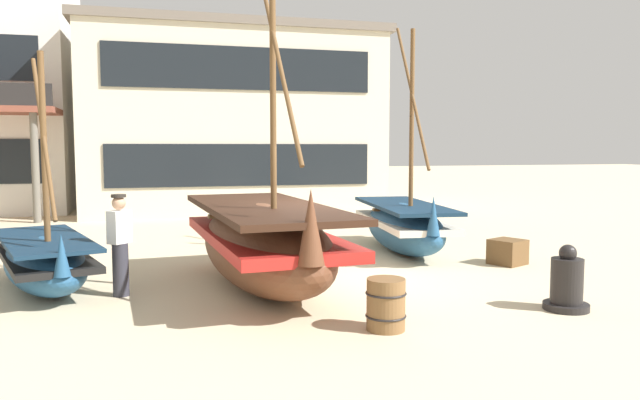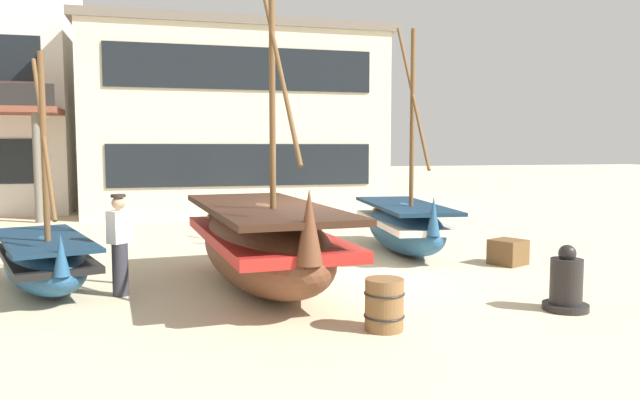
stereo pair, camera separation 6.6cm
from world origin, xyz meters
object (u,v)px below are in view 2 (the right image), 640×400
(fisherman_by_hull, at_px, (120,246))
(capstan_winch, at_px, (566,284))
(fishing_boat_far_right, at_px, (45,260))
(harbor_building_main, at_px, (233,121))
(cargo_crate, at_px, (508,252))
(fishing_boat_near_left, at_px, (404,225))
(wooden_barrel, at_px, (384,304))
(fishing_boat_centre_large, at_px, (264,242))

(fisherman_by_hull, relative_size, capstan_winch, 1.69)
(fishing_boat_far_right, distance_m, capstan_winch, 8.54)
(capstan_winch, relative_size, harbor_building_main, 0.09)
(fishing_boat_far_right, xyz_separation_m, cargo_crate, (8.95, -0.05, -0.25))
(fishing_boat_near_left, distance_m, cargo_crate, 2.50)
(fisherman_by_hull, bearing_deg, capstan_winch, -22.08)
(fishing_boat_far_right, bearing_deg, capstan_winch, -23.65)
(capstan_winch, height_order, cargo_crate, capstan_winch)
(fisherman_by_hull, bearing_deg, wooden_barrel, -39.24)
(wooden_barrel, bearing_deg, harbor_building_main, 90.13)
(fishing_boat_centre_large, xyz_separation_m, harbor_building_main, (1.12, 13.76, 2.66))
(fishing_boat_centre_large, height_order, wooden_barrel, fishing_boat_centre_large)
(fishing_boat_near_left, bearing_deg, harbor_building_main, 103.51)
(capstan_winch, height_order, wooden_barrel, capstan_winch)
(fishing_boat_centre_large, height_order, fisherman_by_hull, fishing_boat_centre_large)
(capstan_winch, relative_size, cargo_crate, 1.59)
(fishing_boat_near_left, xyz_separation_m, cargo_crate, (1.52, -1.94, -0.38))
(cargo_crate, bearing_deg, fishing_boat_near_left, 128.14)
(cargo_crate, bearing_deg, fishing_boat_far_right, 179.67)
(fishing_boat_centre_large, height_order, capstan_winch, fishing_boat_centre_large)
(fishing_boat_far_right, xyz_separation_m, capstan_winch, (7.82, -3.43, -0.12))
(fishing_boat_near_left, distance_m, fishing_boat_far_right, 7.66)
(wooden_barrel, bearing_deg, fishing_boat_near_left, 64.82)
(fisherman_by_hull, bearing_deg, fishing_boat_centre_large, -2.09)
(capstan_winch, height_order, harbor_building_main, harbor_building_main)
(wooden_barrel, relative_size, harbor_building_main, 0.06)
(cargo_crate, bearing_deg, harbor_building_main, 107.84)
(cargo_crate, bearing_deg, wooden_barrel, -138.87)
(fishing_boat_near_left, relative_size, capstan_winch, 5.29)
(cargo_crate, distance_m, harbor_building_main, 13.98)
(fishing_boat_centre_large, distance_m, cargo_crate, 5.38)
(wooden_barrel, xyz_separation_m, harbor_building_main, (-0.04, 16.57, 3.12))
(fishing_boat_centre_large, relative_size, cargo_crate, 10.36)
(fishing_boat_far_right, distance_m, harbor_building_main, 14.08)
(fishing_boat_near_left, bearing_deg, cargo_crate, -51.86)
(harbor_building_main, bearing_deg, fishing_boat_centre_large, -94.65)
(fishing_boat_near_left, height_order, wooden_barrel, fishing_boat_near_left)
(fishing_boat_far_right, xyz_separation_m, harbor_building_main, (4.78, 12.90, 2.96))
(harbor_building_main, bearing_deg, fishing_boat_far_right, -110.33)
(capstan_winch, bearing_deg, fishing_boat_near_left, 94.27)
(fishing_boat_near_left, height_order, harbor_building_main, harbor_building_main)
(fisherman_by_hull, height_order, cargo_crate, fisherman_by_hull)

